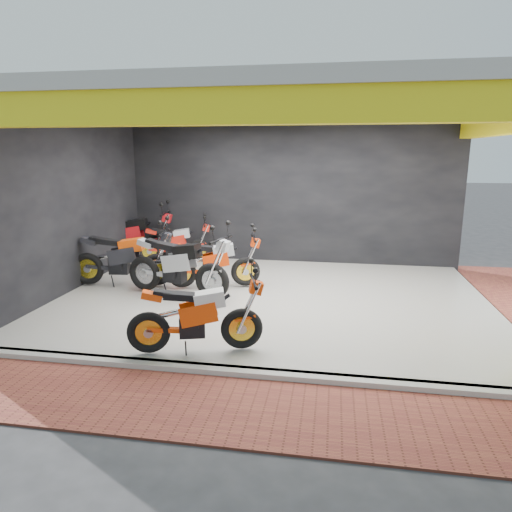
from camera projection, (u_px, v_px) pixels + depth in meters
The scene contains 14 objects.
ground at pixel (254, 344), 6.82m from camera, with size 80.00×80.00×0.00m, color #2D2D30.
showroom_floor at pixel (272, 299), 8.73m from camera, with size 8.00×6.00×0.10m, color silver.
showroom_ceiling at pixel (274, 105), 7.94m from camera, with size 8.40×6.40×0.20m, color beige.
back_wall at pixel (289, 196), 11.33m from camera, with size 8.20×0.20×3.50m, color black.
left_wall at pixel (68, 207), 9.03m from camera, with size 0.20×6.20×3.50m, color black.
header_beam_front at pixel (238, 107), 5.13m from camera, with size 8.40×0.30×0.40m, color yellow.
floor_kerb at pixel (240, 372), 5.83m from camera, with size 8.00×0.20×0.10m, color silver.
paver_front at pixel (226, 408), 5.09m from camera, with size 9.00×1.40×0.03m, color brown.
moto_hero at pixel (242, 309), 6.25m from camera, with size 1.96×0.72×1.20m, color #F3430A, non-canonical shape.
moto_row_a at pixel (245, 258), 9.24m from camera, with size 1.99×0.74×1.22m, color #F73C0A, non-canonical shape.
moto_row_b at pixel (212, 264), 8.37m from camera, with size 2.30×0.85×1.41m, color #A1A2A8, non-canonical shape.
moto_row_c at pixel (156, 254), 9.26m from camera, with size 2.22×0.82×1.36m, color black, non-canonical shape.
moto_row_d at pixel (158, 232), 11.49m from camera, with size 2.38×0.88×1.45m, color red, non-canonical shape.
moto_row_e at pixel (199, 240), 11.35m from camera, with size 1.89×0.70×1.15m, color red, non-canonical shape.
Camera 1 is at (1.10, -6.26, 2.80)m, focal length 32.00 mm.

